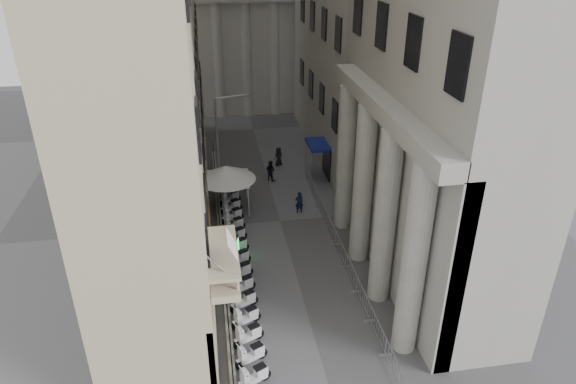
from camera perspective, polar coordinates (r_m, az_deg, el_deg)
name	(u,v)px	position (r m, az deg, el deg)	size (l,w,h in m)	color
iron_fence	(221,235)	(35.44, -7.51, -4.74)	(0.30, 28.00, 1.40)	black
blue_awning	(317,177)	(43.34, 3.23, 1.72)	(1.60, 3.00, 3.00)	navy
flag	(240,382)	(25.32, -5.39, -20.25)	(1.00, 1.40, 8.20)	#9E0C11
scooter_2	(252,363)	(26.07, -4.03, -18.42)	(0.56, 1.40, 1.50)	silver
scooter_3	(249,343)	(27.03, -4.33, -16.39)	(0.56, 1.40, 1.50)	silver
scooter_4	(247,325)	(28.03, -4.60, -14.49)	(0.56, 1.40, 1.50)	silver
scooter_5	(245,308)	(29.06, -4.84, -12.73)	(0.56, 1.40, 1.50)	silver
scooter_6	(243,293)	(30.11, -5.07, -11.09)	(0.56, 1.40, 1.50)	silver
scooter_7	(241,279)	(31.19, -5.28, -9.57)	(0.56, 1.40, 1.50)	silver
scooter_8	(239,266)	(32.29, -5.47, -8.14)	(0.56, 1.40, 1.50)	silver
scooter_9	(237,253)	(33.40, -5.65, -6.81)	(0.56, 1.40, 1.50)	silver
scooter_10	(236,242)	(34.54, -5.82, -5.57)	(0.56, 1.40, 1.50)	silver
scooter_11	(234,232)	(35.69, -5.97, -4.40)	(0.56, 1.40, 1.50)	silver
scooter_12	(233,222)	(36.85, -6.12, -3.31)	(0.56, 1.40, 1.50)	silver
scooter_13	(232,213)	(38.02, -6.25, -2.29)	(0.56, 1.40, 1.50)	silver
scooter_14	(231,204)	(39.21, -6.38, -1.32)	(0.56, 1.40, 1.50)	silver
barrier_0	(393,375)	(25.99, 11.63, -19.25)	(0.60, 2.40, 1.10)	#AFB2B7
barrier_1	(377,337)	(27.64, 9.83, -15.62)	(0.60, 2.40, 1.10)	#AFB2B7
barrier_2	(363,306)	(29.41, 8.29, -12.40)	(0.60, 2.40, 1.10)	#AFB2B7
barrier_3	(351,279)	(31.28, 6.96, -9.55)	(0.60, 2.40, 1.10)	#AFB2B7
barrier_4	(340,255)	(33.23, 5.81, -7.02)	(0.60, 2.40, 1.10)	#AFB2B7
barrier_5	(331,235)	(35.25, 4.79, -4.77)	(0.60, 2.40, 1.10)	#AFB2B7
barrier_6	(323,217)	(37.33, 3.90, -2.78)	(0.60, 2.40, 1.10)	#AFB2B7
barrier_7	(316,201)	(39.46, 3.10, -0.99)	(0.60, 2.40, 1.10)	#AFB2B7
barrier_8	(309,187)	(41.63, 2.38, 0.61)	(0.60, 2.40, 1.10)	#AFB2B7
security_tent	(225,173)	(37.45, -6.96, 2.15)	(4.25, 4.25, 3.45)	silver
street_lamp	(222,141)	(37.85, -7.38, 5.62)	(2.61, 0.77, 8.13)	gray
info_kiosk	(236,248)	(32.46, -5.80, -6.23)	(0.45, 0.78, 1.59)	black
pedestrian_a	(299,202)	(37.44, 1.25, -1.16)	(0.61, 0.40, 1.67)	black
pedestrian_b	(270,170)	(42.33, -1.97, 2.40)	(0.85, 0.66, 1.75)	black
pedestrian_c	(279,157)	(45.06, -1.06, 3.96)	(0.82, 0.54, 1.68)	black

